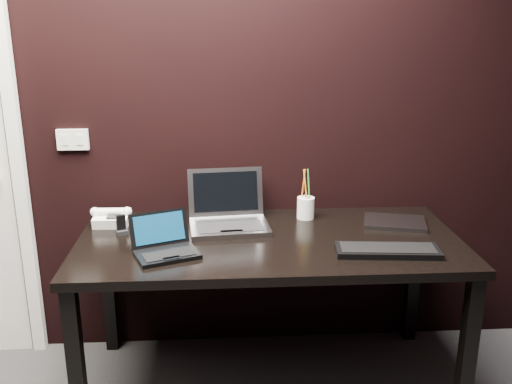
{
  "coord_description": "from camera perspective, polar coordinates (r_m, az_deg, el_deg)",
  "views": [
    {
      "loc": [
        0.09,
        -0.96,
        1.68
      ],
      "look_at": [
        0.24,
        1.35,
        0.97
      ],
      "focal_mm": 40.0,
      "sensor_mm": 36.0,
      "label": 1
    }
  ],
  "objects": [
    {
      "name": "desk_phone",
      "position": [
        2.78,
        -14.21,
        -2.49
      ],
      "size": [
        0.2,
        0.15,
        0.1
      ],
      "color": "white",
      "rests_on": "desk"
    },
    {
      "name": "netbook",
      "position": [
        2.4,
        -9.1,
        -5.41
      ],
      "size": [
        0.31,
        0.3,
        0.16
      ],
      "color": "black",
      "rests_on": "desk"
    },
    {
      "name": "mobile_phone",
      "position": [
        2.66,
        -13.31,
        -3.41
      ],
      "size": [
        0.06,
        0.05,
        0.09
      ],
      "color": "black",
      "rests_on": "desk"
    },
    {
      "name": "silver_laptop",
      "position": [
        2.68,
        -2.78,
        -2.5
      ],
      "size": [
        0.39,
        0.36,
        0.25
      ],
      "color": "#9B9BA1",
      "rests_on": "desk"
    },
    {
      "name": "ext_keyboard",
      "position": [
        2.45,
        13.02,
        -5.7
      ],
      "size": [
        0.44,
        0.19,
        0.03
      ],
      "color": "black",
      "rests_on": "desk"
    },
    {
      "name": "pen_cup",
      "position": [
        2.79,
        4.99,
        -1.49
      ],
      "size": [
        0.09,
        0.09,
        0.25
      ],
      "color": "white",
      "rests_on": "desk"
    },
    {
      "name": "wall_switch",
      "position": [
        2.89,
        -17.86,
        5.01
      ],
      "size": [
        0.15,
        0.02,
        0.1
      ],
      "color": "silver",
      "rests_on": "wall_back"
    },
    {
      "name": "closed_laptop",
      "position": [
        2.79,
        13.73,
        -2.96
      ],
      "size": [
        0.32,
        0.27,
        0.02
      ],
      "color": "gray",
      "rests_on": "desk"
    },
    {
      "name": "wall_back",
      "position": [
        2.79,
        -5.53,
        9.08
      ],
      "size": [
        4.0,
        0.0,
        4.0
      ],
      "primitive_type": "plane",
      "rotation": [
        1.57,
        0.0,
        0.0
      ],
      "color": "black",
      "rests_on": "ground"
    },
    {
      "name": "desk",
      "position": [
        2.58,
        1.33,
        -6.27
      ],
      "size": [
        1.7,
        0.8,
        0.74
      ],
      "color": "black",
      "rests_on": "ground"
    }
  ]
}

